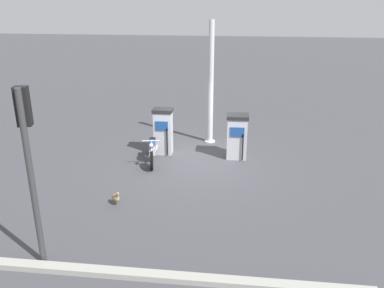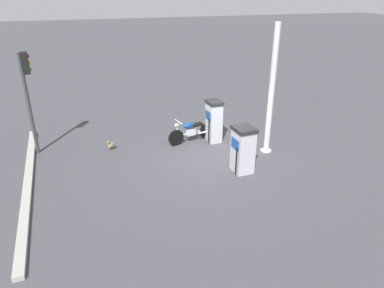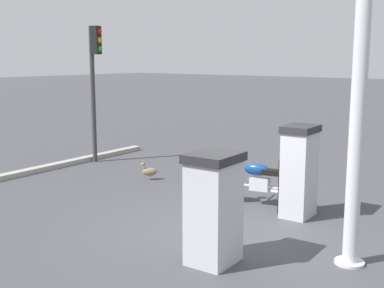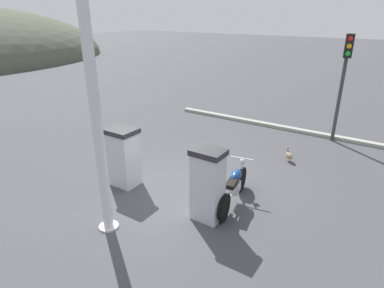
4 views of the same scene
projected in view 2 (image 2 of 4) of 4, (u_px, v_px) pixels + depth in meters
ground_plane at (212, 156)px, 12.35m from camera, size 120.00×120.00×0.00m
fuel_pump_near at (214, 121)px, 13.27m from camera, size 0.57×0.70×1.62m
fuel_pump_far at (243, 149)px, 11.07m from camera, size 0.66×0.76×1.52m
motorcycle_near_pump at (191, 131)px, 13.33m from camera, size 1.95×0.67×0.95m
wandering_duck at (111, 145)px, 12.74m from camera, size 0.36×0.36×0.41m
roadside_traffic_light at (28, 86)px, 11.67m from camera, size 0.40×0.29×3.56m
canopy_support_pole at (271, 93)px, 11.87m from camera, size 0.40×0.40×4.48m
road_edge_kerb at (28, 181)px, 10.64m from camera, size 0.64×8.37×0.12m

